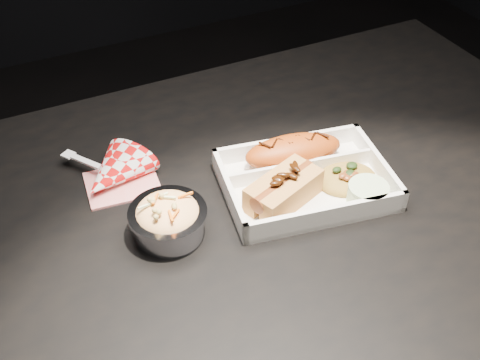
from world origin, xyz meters
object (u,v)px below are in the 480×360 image
object	(u,v)px
fried_pastry	(293,151)
napkin_fork	(113,174)
food_tray	(305,183)
foil_coleslaw_cup	(168,218)
hotdog	(284,188)
dining_table	(263,244)

from	to	relation	value
fried_pastry	napkin_fork	xyz separation A→B (m)	(-0.27, 0.09, -0.02)
food_tray	foil_coleslaw_cup	bearing A→B (deg)	-169.86
fried_pastry	hotdog	distance (m)	0.09
food_tray	napkin_fork	xyz separation A→B (m)	(-0.26, 0.14, 0.01)
hotdog	napkin_fork	bearing A→B (deg)	122.66
hotdog	foil_coleslaw_cup	xyz separation A→B (m)	(-0.17, 0.02, -0.00)
fried_pastry	napkin_fork	world-z (taller)	napkin_fork
fried_pastry	hotdog	world-z (taller)	hotdog
food_tray	foil_coleslaw_cup	xyz separation A→B (m)	(-0.22, -0.00, 0.02)
foil_coleslaw_cup	napkin_fork	xyz separation A→B (m)	(-0.04, 0.14, -0.02)
hotdog	fried_pastry	bearing A→B (deg)	31.11
hotdog	napkin_fork	world-z (taller)	napkin_fork
hotdog	foil_coleslaw_cup	size ratio (longest dim) A/B	1.18
fried_pastry	food_tray	bearing A→B (deg)	-99.66
food_tray	fried_pastry	xyz separation A→B (m)	(0.01, 0.05, 0.02)
dining_table	hotdog	xyz separation A→B (m)	(0.02, -0.02, 0.12)
dining_table	fried_pastry	world-z (taller)	fried_pastry
fried_pastry	hotdog	xyz separation A→B (m)	(-0.06, -0.07, 0.00)
dining_table	napkin_fork	world-z (taller)	napkin_fork
food_tray	hotdog	bearing A→B (deg)	-149.23
food_tray	hotdog	distance (m)	0.06
fried_pastry	napkin_fork	bearing A→B (deg)	162.32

